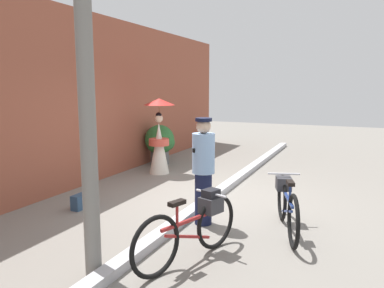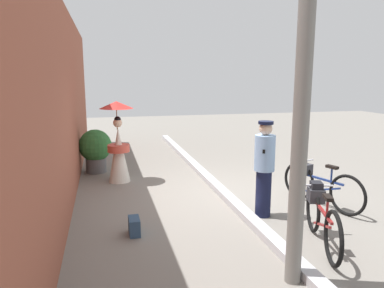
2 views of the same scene
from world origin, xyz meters
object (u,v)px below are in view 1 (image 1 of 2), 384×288
object	(u,v)px
person_with_parasol	(159,137)
utility_pole	(85,56)
person_officer	(203,169)
potted_plant_by_door	(161,142)
bicycle_far_side	(193,225)
bicycle_near_officer	(287,203)
backpack_on_pavement	(80,201)

from	to	relation	value
person_with_parasol	utility_pole	xyz separation A→B (m)	(-4.66, -1.76, 1.51)
person_officer	potted_plant_by_door	xyz separation A→B (m)	(3.69, 2.79, -0.27)
bicycle_far_side	utility_pole	bearing A→B (deg)	132.79
person_officer	potted_plant_by_door	size ratio (longest dim) A/B	1.52
potted_plant_by_door	person_with_parasol	bearing A→B (deg)	-152.54
person_with_parasol	utility_pole	distance (m)	5.21
bicycle_near_officer	potted_plant_by_door	size ratio (longest dim) A/B	1.59
backpack_on_pavement	utility_pole	distance (m)	3.31
potted_plant_by_door	utility_pole	world-z (taller)	utility_pole
bicycle_near_officer	bicycle_far_side	size ratio (longest dim) A/B	1.01
person_officer	person_with_parasol	bearing A→B (deg)	40.11
potted_plant_by_door	utility_pole	bearing A→B (deg)	-158.06
potted_plant_by_door	backpack_on_pavement	world-z (taller)	potted_plant_by_door
person_with_parasol	potted_plant_by_door	size ratio (longest dim) A/B	1.69
bicycle_far_side	potted_plant_by_door	world-z (taller)	potted_plant_by_door
potted_plant_by_door	utility_pole	size ratio (longest dim) A/B	0.22
person_with_parasol	person_officer	bearing A→B (deg)	-139.89
person_officer	backpack_on_pavement	size ratio (longest dim) A/B	5.07
bicycle_far_side	person_with_parasol	xyz separation A→B (m)	(3.86, 2.63, 0.46)
bicycle_near_officer	potted_plant_by_door	world-z (taller)	potted_plant_by_door
bicycle_near_officer	backpack_on_pavement	distance (m)	3.45
bicycle_far_side	potted_plant_by_door	bearing A→B (deg)	32.96
person_with_parasol	backpack_on_pavement	world-z (taller)	person_with_parasol
person_officer	backpack_on_pavement	bearing A→B (deg)	95.92
potted_plant_by_door	utility_pole	distance (m)	6.35
bicycle_near_officer	person_officer	size ratio (longest dim) A/B	1.05
potted_plant_by_door	utility_pole	xyz separation A→B (m)	(-5.64, -2.27, 1.80)
utility_pole	person_with_parasol	bearing A→B (deg)	20.72
bicycle_near_officer	person_with_parasol	size ratio (longest dim) A/B	0.94
bicycle_near_officer	backpack_on_pavement	xyz separation A→B (m)	(-0.47, 3.40, -0.28)
person_officer	backpack_on_pavement	world-z (taller)	person_officer
bicycle_far_side	utility_pole	xyz separation A→B (m)	(-0.80, 0.87, 1.97)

